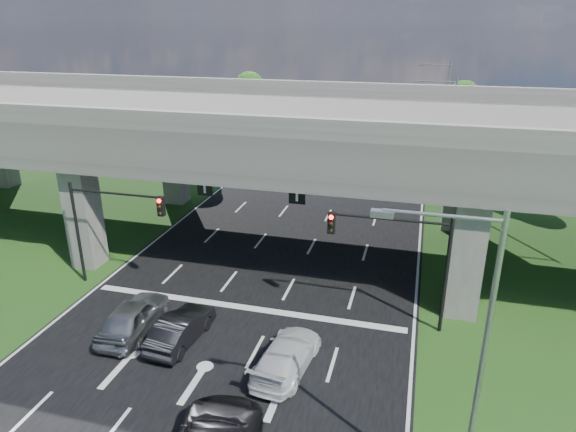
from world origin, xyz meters
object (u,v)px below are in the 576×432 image
at_px(signal_right, 401,249).
at_px(streetlight_near, 469,350).
at_px(signal_left, 108,218).
at_px(streetlight_far, 446,131).
at_px(car_silver, 134,316).
at_px(car_white, 287,355).
at_px(streetlight_beyond, 443,102).
at_px(car_dark, 181,328).

height_order(signal_right, streetlight_near, streetlight_near).
bearing_deg(signal_right, signal_left, 180.00).
height_order(streetlight_near, streetlight_far, same).
relative_size(car_silver, car_white, 1.01).
bearing_deg(streetlight_beyond, signal_left, -116.43).
xyz_separation_m(signal_left, car_silver, (3.44, -3.88, -3.32)).
relative_size(signal_left, car_silver, 1.22).
relative_size(streetlight_near, car_silver, 2.04).
bearing_deg(streetlight_beyond, car_dark, -106.51).
relative_size(streetlight_near, streetlight_beyond, 1.00).
height_order(signal_left, streetlight_far, streetlight_far).
bearing_deg(signal_left, streetlight_far, 48.22).
relative_size(signal_left, car_dark, 1.37).
xyz_separation_m(signal_right, streetlight_far, (2.27, 20.06, 1.66)).
relative_size(signal_right, streetlight_beyond, 0.60).
relative_size(signal_left, streetlight_near, 0.60).
bearing_deg(car_white, car_dark, -1.09).
height_order(signal_right, car_dark, signal_right).
bearing_deg(streetlight_near, car_white, 141.83).
height_order(streetlight_far, streetlight_beyond, same).
relative_size(streetlight_near, streetlight_far, 1.00).
height_order(signal_right, signal_left, same).
bearing_deg(car_white, streetlight_near, 148.09).
bearing_deg(streetlight_far, car_white, -104.85).
distance_m(streetlight_beyond, car_dark, 42.18).
distance_m(streetlight_far, car_white, 26.19).
distance_m(streetlight_near, streetlight_far, 30.00).
distance_m(signal_right, signal_left, 15.65).
bearing_deg(car_white, streetlight_far, -98.59).
bearing_deg(car_silver, streetlight_far, -124.58).
bearing_deg(car_silver, streetlight_near, 153.90).
height_order(streetlight_near, car_silver, streetlight_near).
bearing_deg(signal_left, car_white, -22.81).
bearing_deg(car_silver, streetlight_beyond, -113.33).
height_order(signal_left, car_silver, signal_left).
height_order(streetlight_near, car_dark, streetlight_near).
bearing_deg(streetlight_far, car_dark, -116.24).
bearing_deg(streetlight_beyond, car_white, -99.16).
relative_size(streetlight_far, car_white, 2.06).
bearing_deg(car_dark, car_white, 176.57).
bearing_deg(car_white, streetlight_beyond, -92.90).
bearing_deg(signal_left, signal_right, 0.00).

